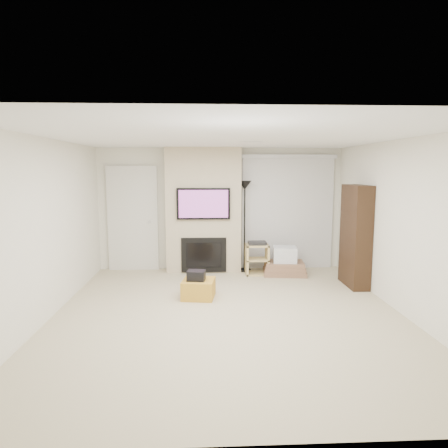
{
  "coord_description": "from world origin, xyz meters",
  "views": [
    {
      "loc": [
        -0.32,
        -5.49,
        2.07
      ],
      "look_at": [
        0.0,
        1.2,
        1.15
      ],
      "focal_mm": 32.0,
      "sensor_mm": 36.0,
      "label": 1
    }
  ],
  "objects_px": {
    "ottoman": "(199,289)",
    "floor_lamp": "(245,200)",
    "box_stack": "(284,264)",
    "bookshelf": "(355,236)",
    "av_stand": "(257,257)"
  },
  "relations": [
    {
      "from": "ottoman",
      "to": "floor_lamp",
      "type": "xyz_separation_m",
      "value": [
        0.91,
        1.7,
        1.3
      ]
    },
    {
      "from": "av_stand",
      "to": "bookshelf",
      "type": "relative_size",
      "value": 0.37
    },
    {
      "from": "ottoman",
      "to": "av_stand",
      "type": "height_order",
      "value": "av_stand"
    },
    {
      "from": "av_stand",
      "to": "bookshelf",
      "type": "bearing_deg",
      "value": -27.72
    },
    {
      "from": "ottoman",
      "to": "bookshelf",
      "type": "xyz_separation_m",
      "value": [
        2.77,
        0.56,
        0.75
      ]
    },
    {
      "from": "av_stand",
      "to": "floor_lamp",
      "type": "bearing_deg",
      "value": 129.28
    },
    {
      "from": "av_stand",
      "to": "box_stack",
      "type": "bearing_deg",
      "value": -2.96
    },
    {
      "from": "ottoman",
      "to": "box_stack",
      "type": "bearing_deg",
      "value": 39.58
    },
    {
      "from": "floor_lamp",
      "to": "ottoman",
      "type": "bearing_deg",
      "value": -118.3
    },
    {
      "from": "bookshelf",
      "to": "ottoman",
      "type": "bearing_deg",
      "value": -168.54
    },
    {
      "from": "floor_lamp",
      "to": "box_stack",
      "type": "bearing_deg",
      "value": -21.46
    },
    {
      "from": "bookshelf",
      "to": "floor_lamp",
      "type": "bearing_deg",
      "value": 148.63
    },
    {
      "from": "av_stand",
      "to": "bookshelf",
      "type": "xyz_separation_m",
      "value": [
        1.63,
        -0.86,
        0.55
      ]
    },
    {
      "from": "av_stand",
      "to": "ottoman",
      "type": "bearing_deg",
      "value": -128.69
    },
    {
      "from": "floor_lamp",
      "to": "bookshelf",
      "type": "distance_m",
      "value": 2.25
    }
  ]
}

